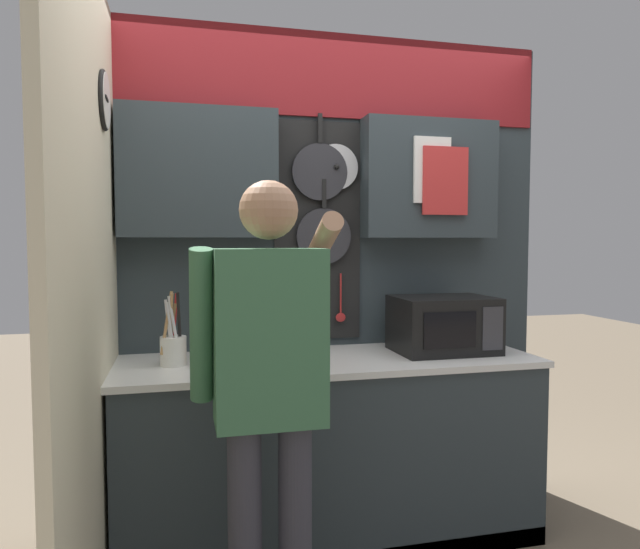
{
  "coord_description": "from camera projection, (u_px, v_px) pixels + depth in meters",
  "views": [
    {
      "loc": [
        -0.69,
        -2.63,
        1.46
      ],
      "look_at": [
        0.0,
        0.22,
        1.28
      ],
      "focal_mm": 32.0,
      "sensor_mm": 36.0,
      "label": 1
    }
  ],
  "objects": [
    {
      "name": "ground_plane",
      "position": [
        330.0,
        537.0,
        2.8
      ],
      "size": [
        14.0,
        14.0,
        0.0
      ],
      "primitive_type": "plane",
      "color": "#756651"
    },
    {
      "name": "base_cabinet_counter",
      "position": [
        330.0,
        449.0,
        2.77
      ],
      "size": [
        2.0,
        0.67,
        0.89
      ],
      "color": "#2D383D",
      "rests_on": "ground_plane"
    },
    {
      "name": "back_wall_unit",
      "position": [
        316.0,
        231.0,
        3.0
      ],
      "size": [
        2.57,
        0.23,
        2.54
      ],
      "color": "#2D383D",
      "rests_on": "ground_plane"
    },
    {
      "name": "side_wall",
      "position": [
        91.0,
        288.0,
        2.11
      ],
      "size": [
        0.07,
        1.6,
        2.54
      ],
      "color": "beige",
      "rests_on": "ground_plane"
    },
    {
      "name": "microwave",
      "position": [
        443.0,
        324.0,
        2.89
      ],
      "size": [
        0.49,
        0.37,
        0.28
      ],
      "color": "black",
      "rests_on": "base_cabinet_counter"
    },
    {
      "name": "knife_block",
      "position": [
        223.0,
        340.0,
        2.63
      ],
      "size": [
        0.13,
        0.16,
        0.29
      ],
      "color": "brown",
      "rests_on": "base_cabinet_counter"
    },
    {
      "name": "utensil_crock",
      "position": [
        173.0,
        346.0,
        2.58
      ],
      "size": [
        0.12,
        0.12,
        0.34
      ],
      "color": "white",
      "rests_on": "base_cabinet_counter"
    },
    {
      "name": "person",
      "position": [
        269.0,
        373.0,
        2.0
      ],
      "size": [
        0.54,
        0.62,
        1.66
      ],
      "color": "#383842",
      "rests_on": "ground_plane"
    }
  ]
}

